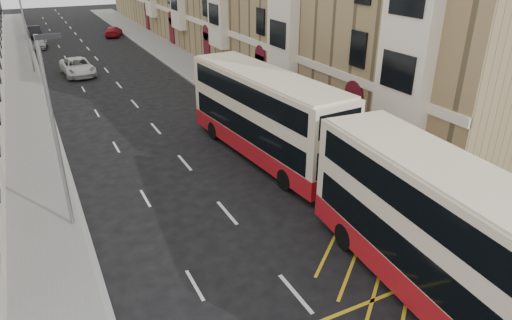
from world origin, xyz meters
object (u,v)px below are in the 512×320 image
street_lamp_far (25,24)px  double_decker_front (451,243)px  double_decker_rear (265,115)px  car_silver (40,43)px  pedestrian_far (482,222)px  street_lamp_near (55,126)px  car_dark (34,32)px  white_van (78,67)px  car_red (114,31)px

street_lamp_far → double_decker_front: size_ratio=0.64×
double_decker_front → double_decker_rear: 13.37m
car_silver → double_decker_front: bearing=-73.3°
pedestrian_far → street_lamp_near: bearing=-5.1°
double_decker_rear → car_dark: size_ratio=2.90×
double_decker_rear → car_silver: bearing=98.6°
double_decker_rear → white_van: double_decker_rear is taller
double_decker_rear → car_silver: double_decker_rear is taller
street_lamp_far → double_decker_rear: street_lamp_far is taller
pedestrian_far → white_van: size_ratio=0.34×
car_silver → car_dark: size_ratio=0.87×
pedestrian_far → car_silver: pedestrian_far is taller
car_dark → street_lamp_near: bearing=-94.3°
white_van → car_silver: size_ratio=1.51×
car_silver → car_red: (9.51, 4.42, 0.02)m
double_decker_front → car_red: double_decker_front is taller
car_dark → car_red: 10.56m
double_decker_front → car_red: bearing=94.3°
pedestrian_far → car_silver: (-13.07, 51.60, -0.48)m
double_decker_front → car_red: 57.78m
pedestrian_far → car_red: pedestrian_far is taller
car_dark → double_decker_rear: bearing=-81.8°
street_lamp_near → white_van: bearing=82.4°
street_lamp_far → double_decker_front: 41.98m
street_lamp_near → double_decker_front: street_lamp_near is taller
street_lamp_near → double_decker_rear: size_ratio=0.64×
white_van → car_dark: size_ratio=1.31×
double_decker_front → double_decker_rear: (0.35, 13.36, 0.01)m
double_decker_front → car_red: size_ratio=2.74×
double_decker_rear → pedestrian_far: 12.26m
double_decker_front → car_dark: bearing=103.2°
street_lamp_far → car_dark: size_ratio=1.85×
street_lamp_near → double_decker_front: bearing=-45.5°
street_lamp_near → white_van: street_lamp_near is taller
street_lamp_near → double_decker_rear: bearing=14.3°
pedestrian_far → street_lamp_far: bearing=-43.1°
car_silver → double_decker_rear: bearing=-69.7°
street_lamp_far → car_red: 20.65m
white_van → car_silver: (-2.36, 15.44, -0.15)m
double_decker_front → street_lamp_far: bearing=109.1°
double_decker_rear → white_van: (-7.11, 24.52, -1.72)m
double_decker_front → car_dark: (-9.27, 62.02, -1.79)m
double_decker_rear → car_red: bearing=85.2°
street_lamp_far → white_van: size_ratio=1.42×
street_lamp_near → street_lamp_far: 30.00m
car_dark → car_red: size_ratio=0.95×
white_van → car_red: bearing=66.7°
white_van → car_red: size_ratio=1.24×
street_lamp_far → car_red: bearing=57.7°
white_van → street_lamp_near: bearing=-101.2°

